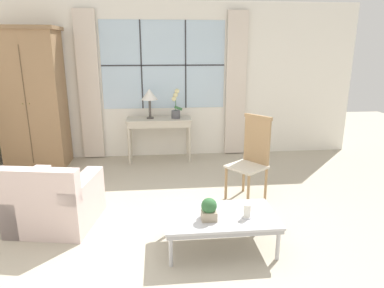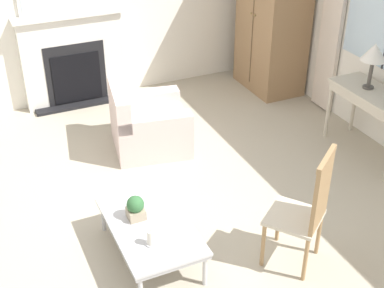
{
  "view_description": "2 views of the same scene",
  "coord_description": "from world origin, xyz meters",
  "px_view_note": "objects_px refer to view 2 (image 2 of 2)",
  "views": [
    {
      "loc": [
        -0.12,
        -3.36,
        2.0
      ],
      "look_at": [
        0.26,
        0.45,
        0.92
      ],
      "focal_mm": 32.0,
      "sensor_mm": 36.0,
      "label": 1
    },
    {
      "loc": [
        3.95,
        -1.43,
        3.34
      ],
      "look_at": [
        0.2,
        0.28,
        0.89
      ],
      "focal_mm": 50.0,
      "sensor_mm": 36.0,
      "label": 2
    }
  ],
  "objects_px": {
    "fireplace": "(72,51)",
    "console_table": "(376,101)",
    "side_chair_wooden": "(308,206)",
    "pillar_candle": "(151,238)",
    "armoire": "(273,9)",
    "potted_plant_small": "(136,208)",
    "armchair_upholstered": "(147,126)",
    "table_lamp": "(374,54)",
    "coffee_table": "(150,227)"
  },
  "relations": [
    {
      "from": "table_lamp",
      "to": "armchair_upholstered",
      "type": "height_order",
      "value": "table_lamp"
    },
    {
      "from": "armoire",
      "to": "console_table",
      "type": "bearing_deg",
      "value": 1.84
    },
    {
      "from": "console_table",
      "to": "table_lamp",
      "type": "relative_size",
      "value": 2.17
    },
    {
      "from": "potted_plant_small",
      "to": "console_table",
      "type": "bearing_deg",
      "value": 98.66
    },
    {
      "from": "side_chair_wooden",
      "to": "pillar_candle",
      "type": "xyz_separation_m",
      "value": [
        -0.39,
        -1.26,
        -0.2
      ]
    },
    {
      "from": "fireplace",
      "to": "console_table",
      "type": "distance_m",
      "value": 3.94
    },
    {
      "from": "console_table",
      "to": "pillar_candle",
      "type": "height_order",
      "value": "console_table"
    },
    {
      "from": "armoire",
      "to": "potted_plant_small",
      "type": "distance_m",
      "value": 3.99
    },
    {
      "from": "fireplace",
      "to": "potted_plant_small",
      "type": "height_order",
      "value": "fireplace"
    },
    {
      "from": "armoire",
      "to": "pillar_candle",
      "type": "xyz_separation_m",
      "value": [
        2.96,
        -2.96,
        -0.75
      ]
    },
    {
      "from": "fireplace",
      "to": "pillar_candle",
      "type": "distance_m",
      "value": 3.67
    },
    {
      "from": "console_table",
      "to": "side_chair_wooden",
      "type": "height_order",
      "value": "side_chair_wooden"
    },
    {
      "from": "potted_plant_small",
      "to": "fireplace",
      "type": "bearing_deg",
      "value": 175.4
    },
    {
      "from": "console_table",
      "to": "potted_plant_small",
      "type": "height_order",
      "value": "console_table"
    },
    {
      "from": "console_table",
      "to": "table_lamp",
      "type": "bearing_deg",
      "value": -179.52
    },
    {
      "from": "armoire",
      "to": "table_lamp",
      "type": "bearing_deg",
      "value": 1.95
    },
    {
      "from": "potted_plant_small",
      "to": "pillar_candle",
      "type": "relative_size",
      "value": 1.46
    },
    {
      "from": "armoire",
      "to": "potted_plant_small",
      "type": "height_order",
      "value": "armoire"
    },
    {
      "from": "armoire",
      "to": "fireplace",
      "type": "bearing_deg",
      "value": -104.25
    },
    {
      "from": "table_lamp",
      "to": "side_chair_wooden",
      "type": "bearing_deg",
      "value": -51.93
    },
    {
      "from": "side_chair_wooden",
      "to": "fireplace",
      "type": "bearing_deg",
      "value": -166.17
    },
    {
      "from": "table_lamp",
      "to": "side_chair_wooden",
      "type": "distance_m",
      "value": 2.32
    },
    {
      "from": "side_chair_wooden",
      "to": "coffee_table",
      "type": "height_order",
      "value": "side_chair_wooden"
    },
    {
      "from": "armoire",
      "to": "coffee_table",
      "type": "distance_m",
      "value": 4.04
    },
    {
      "from": "armoire",
      "to": "pillar_candle",
      "type": "height_order",
      "value": "armoire"
    },
    {
      "from": "armoire",
      "to": "console_table",
      "type": "xyz_separation_m",
      "value": [
        2.11,
        0.07,
        -0.48
      ]
    },
    {
      "from": "table_lamp",
      "to": "potted_plant_small",
      "type": "distance_m",
      "value": 3.17
    },
    {
      "from": "side_chair_wooden",
      "to": "coffee_table",
      "type": "relative_size",
      "value": 1.0
    },
    {
      "from": "armoire",
      "to": "potted_plant_small",
      "type": "xyz_separation_m",
      "value": [
        2.58,
        -2.96,
        -0.7
      ]
    },
    {
      "from": "console_table",
      "to": "table_lamp",
      "type": "height_order",
      "value": "table_lamp"
    },
    {
      "from": "fireplace",
      "to": "console_table",
      "type": "relative_size",
      "value": 1.99
    },
    {
      "from": "console_table",
      "to": "pillar_candle",
      "type": "bearing_deg",
      "value": -74.41
    },
    {
      "from": "side_chair_wooden",
      "to": "potted_plant_small",
      "type": "distance_m",
      "value": 1.48
    },
    {
      "from": "console_table",
      "to": "side_chair_wooden",
      "type": "bearing_deg",
      "value": -55.19
    },
    {
      "from": "table_lamp",
      "to": "armchair_upholstered",
      "type": "xyz_separation_m",
      "value": [
        -1.07,
        -2.3,
        -0.92
      ]
    },
    {
      "from": "side_chair_wooden",
      "to": "pillar_candle",
      "type": "bearing_deg",
      "value": -107.16
    },
    {
      "from": "armchair_upholstered",
      "to": "coffee_table",
      "type": "bearing_deg",
      "value": -19.74
    },
    {
      "from": "armchair_upholstered",
      "to": "table_lamp",
      "type": "bearing_deg",
      "value": 64.99
    },
    {
      "from": "fireplace",
      "to": "console_table",
      "type": "bearing_deg",
      "value": 44.67
    },
    {
      "from": "table_lamp",
      "to": "armoire",
      "type": "bearing_deg",
      "value": -178.05
    },
    {
      "from": "side_chair_wooden",
      "to": "potted_plant_small",
      "type": "relative_size",
      "value": 5.08
    },
    {
      "from": "armchair_upholstered",
      "to": "potted_plant_small",
      "type": "height_order",
      "value": "armchair_upholstered"
    },
    {
      "from": "armchair_upholstered",
      "to": "armoire",
      "type": "bearing_deg",
      "value": 111.7
    },
    {
      "from": "fireplace",
      "to": "potted_plant_small",
      "type": "bearing_deg",
      "value": -4.6
    },
    {
      "from": "fireplace",
      "to": "armoire",
      "type": "bearing_deg",
      "value": 75.75
    },
    {
      "from": "armchair_upholstered",
      "to": "pillar_candle",
      "type": "relative_size",
      "value": 6.53
    },
    {
      "from": "coffee_table",
      "to": "console_table",
      "type": "bearing_deg",
      "value": 101.34
    },
    {
      "from": "side_chair_wooden",
      "to": "coffee_table",
      "type": "xyz_separation_m",
      "value": [
        -0.64,
        -1.18,
        -0.31
      ]
    },
    {
      "from": "armoire",
      "to": "coffee_table",
      "type": "height_order",
      "value": "armoire"
    },
    {
      "from": "coffee_table",
      "to": "armchair_upholstered",
      "type": "bearing_deg",
      "value": 160.26
    }
  ]
}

